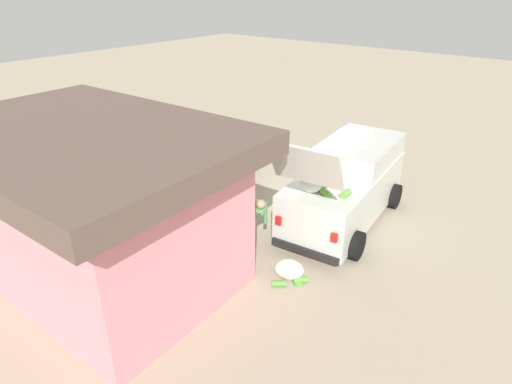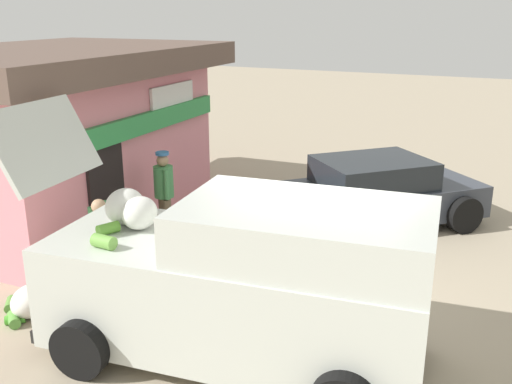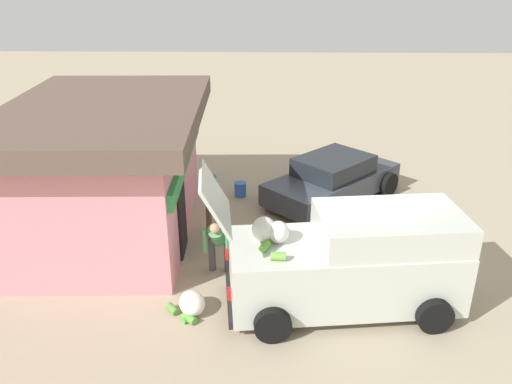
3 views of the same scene
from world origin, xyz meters
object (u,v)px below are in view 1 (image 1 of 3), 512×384
object	(u,v)px
customer_bending	(252,217)
paint_bucket	(148,189)
parked_sedan	(214,153)
delivery_van	(347,185)
unloaded_banana_pile	(289,271)
vendor_standing	(190,197)
storefront_bar	(93,202)

from	to	relation	value
customer_bending	paint_bucket	xyz separation A→B (m)	(4.11, -0.25, -0.62)
parked_sedan	delivery_van	bearing A→B (deg)	177.36
unloaded_banana_pile	vendor_standing	bearing A→B (deg)	-2.39
vendor_standing	unloaded_banana_pile	xyz separation A→B (m)	(-3.08, 0.13, -0.71)
delivery_van	customer_bending	bearing A→B (deg)	69.17
unloaded_banana_pile	delivery_van	bearing A→B (deg)	-83.24
storefront_bar	paint_bucket	world-z (taller)	storefront_bar
parked_sedan	storefront_bar	bearing A→B (deg)	110.18
delivery_van	customer_bending	world-z (taller)	delivery_van
storefront_bar	delivery_van	distance (m)	6.12
unloaded_banana_pile	paint_bucket	world-z (taller)	same
delivery_van	vendor_standing	size ratio (longest dim) A/B	3.13
parked_sedan	unloaded_banana_pile	xyz separation A→B (m)	(-5.30, 3.27, -0.42)
storefront_bar	vendor_standing	world-z (taller)	storefront_bar
parked_sedan	unloaded_banana_pile	distance (m)	6.24
storefront_bar	vendor_standing	bearing A→B (deg)	-94.06
delivery_van	customer_bending	xyz separation A→B (m)	(1.00, 2.63, -0.16)
delivery_van	unloaded_banana_pile	world-z (taller)	delivery_van
delivery_van	customer_bending	distance (m)	2.82
delivery_van	paint_bucket	size ratio (longest dim) A/B	12.03
storefront_bar	paint_bucket	size ratio (longest dim) A/B	15.90
vendor_standing	unloaded_banana_pile	size ratio (longest dim) A/B	1.84
paint_bucket	customer_bending	bearing A→B (deg)	176.56
customer_bending	unloaded_banana_pile	world-z (taller)	customer_bending
unloaded_banana_pile	customer_bending	bearing A→B (deg)	-16.60
vendor_standing	paint_bucket	world-z (taller)	vendor_standing
storefront_bar	unloaded_banana_pile	xyz separation A→B (m)	(-3.25, -2.31, -1.52)
delivery_van	vendor_standing	distance (m)	3.98
unloaded_banana_pile	paint_bucket	bearing A→B (deg)	-6.80
vendor_standing	customer_bending	xyz separation A→B (m)	(-1.72, -0.28, -0.08)
customer_bending	paint_bucket	bearing A→B (deg)	-3.44
vendor_standing	storefront_bar	bearing A→B (deg)	85.94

